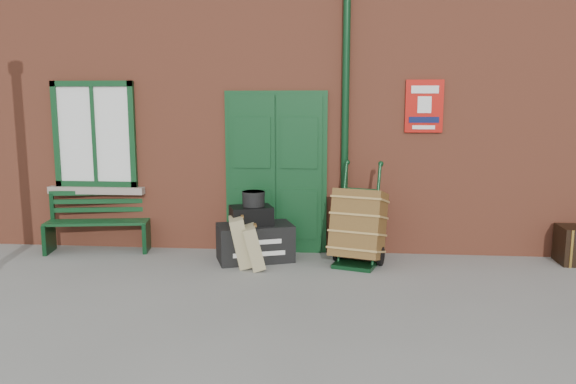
# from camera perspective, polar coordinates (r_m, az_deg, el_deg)

# --- Properties ---
(ground) EXTENTS (80.00, 80.00, 0.00)m
(ground) POSITION_cam_1_polar(r_m,az_deg,el_deg) (6.63, -0.02, -9.41)
(ground) COLOR gray
(ground) RESTS_ON ground
(station_building) EXTENTS (10.30, 4.30, 4.36)m
(station_building) POSITION_cam_1_polar(r_m,az_deg,el_deg) (9.77, 1.87, 9.48)
(station_building) COLOR #9E4C33
(station_building) RESTS_ON ground
(bench) EXTENTS (1.47, 0.66, 0.88)m
(bench) POSITION_cam_1_polar(r_m,az_deg,el_deg) (8.44, -18.69, -2.72)
(bench) COLOR #0F3A1B
(bench) RESTS_ON ground
(houdini_trunk) EXTENTS (1.11, 0.84, 0.49)m
(houdini_trunk) POSITION_cam_1_polar(r_m,az_deg,el_deg) (7.56, -3.36, -5.14)
(houdini_trunk) COLOR black
(houdini_trunk) RESTS_ON ground
(strongbox) EXTENTS (0.64, 0.55, 0.25)m
(strongbox) POSITION_cam_1_polar(r_m,az_deg,el_deg) (7.48, -3.76, -2.39)
(strongbox) COLOR black
(strongbox) RESTS_ON houdini_trunk
(hatbox) EXTENTS (0.38, 0.38, 0.20)m
(hatbox) POSITION_cam_1_polar(r_m,az_deg,el_deg) (7.46, -3.52, -0.68)
(hatbox) COLOR black
(hatbox) RESTS_ON strongbox
(suitcase_back) EXTENTS (0.39, 0.51, 0.66)m
(suitcase_back) POSITION_cam_1_polar(r_m,az_deg,el_deg) (7.30, -4.80, -4.99)
(suitcase_back) COLOR tan
(suitcase_back) RESTS_ON ground
(suitcase_front) EXTENTS (0.37, 0.46, 0.57)m
(suitcase_front) POSITION_cam_1_polar(r_m,az_deg,el_deg) (7.19, -3.52, -5.58)
(suitcase_front) COLOR tan
(suitcase_front) RESTS_ON ground
(porter_trolley) EXTENTS (0.81, 0.84, 1.32)m
(porter_trolley) POSITION_cam_1_polar(r_m,az_deg,el_deg) (7.37, 7.16, -3.45)
(porter_trolley) COLOR black
(porter_trolley) RESTS_ON ground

